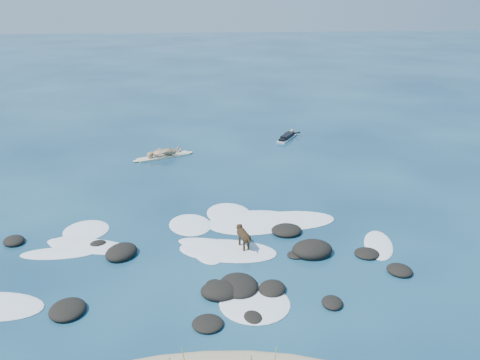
{
  "coord_description": "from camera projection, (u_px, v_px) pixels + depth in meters",
  "views": [
    {
      "loc": [
        0.03,
        -17.32,
        9.0
      ],
      "look_at": [
        1.71,
        4.0,
        0.9
      ],
      "focal_mm": 40.0,
      "sensor_mm": 36.0,
      "label": 1
    }
  ],
  "objects": [
    {
      "name": "reef_rocks",
      "position": [
        190.0,
        277.0,
        16.96
      ],
      "size": [
        14.74,
        6.73,
        0.58
      ],
      "color": "black",
      "rests_on": "ground"
    },
    {
      "name": "breaking_foam",
      "position": [
        200.0,
        243.0,
        19.37
      ],
      "size": [
        14.78,
        9.06,
        0.12
      ],
      "color": "white",
      "rests_on": "ground"
    },
    {
      "name": "ground",
      "position": [
        202.0,
        244.0,
        19.33
      ],
      "size": [
        160.0,
        160.0,
        0.0
      ],
      "primitive_type": "plane",
      "color": "#0A2642",
      "rests_on": "ground"
    },
    {
      "name": "dog",
      "position": [
        243.0,
        235.0,
        18.81
      ],
      "size": [
        0.53,
        1.23,
        0.79
      ],
      "rotation": [
        0.0,
        0.0,
        1.84
      ],
      "color": "black",
      "rests_on": "ground"
    },
    {
      "name": "standing_surfer_rig",
      "position": [
        163.0,
        144.0,
        28.32
      ],
      "size": [
        3.24,
        1.71,
        1.95
      ],
      "rotation": [
        0.0,
        0.0,
        0.43
      ],
      "color": "beige",
      "rests_on": "ground"
    },
    {
      "name": "paddling_surfer_rig",
      "position": [
        288.0,
        137.0,
        31.88
      ],
      "size": [
        1.62,
        2.19,
        0.41
      ],
      "rotation": [
        0.0,
        0.0,
        1.03
      ],
      "color": "silver",
      "rests_on": "ground"
    }
  ]
}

